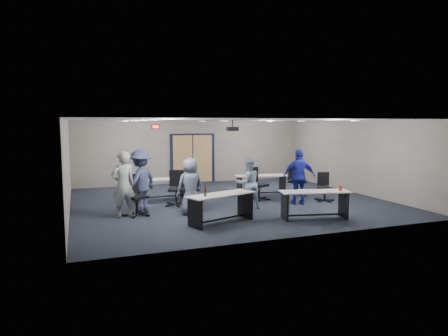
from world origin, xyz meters
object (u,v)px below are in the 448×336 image
object	(u,v)px
table_front_right	(315,200)
chair_loose_right	(325,187)
chair_back_d	(297,181)
table_back_right	(261,182)
chair_back_a	(176,188)
person_gray	(123,185)
person_back	(141,181)
chair_back_c	(259,184)
person_navy	(299,177)
person_plaid	(190,186)
person_lightblue	(248,183)
chair_loose_left	(136,195)
table_front_left	(221,203)
table_back_left	(161,185)
chair_back_b	(193,188)

from	to	relation	value
table_front_right	chair_loose_right	world-z (taller)	chair_loose_right
chair_back_d	chair_loose_right	distance (m)	1.27
table_back_right	chair_back_a	world-z (taller)	chair_back_a
person_gray	person_back	world-z (taller)	same
chair_back_c	person_navy	size ratio (longest dim) A/B	0.62
person_plaid	person_lightblue	xyz separation A→B (m)	(1.82, 0.07, -0.03)
chair_back_a	person_back	bearing A→B (deg)	-139.82
person_plaid	person_navy	distance (m)	3.65
table_back_right	chair_back_c	bearing A→B (deg)	-111.62
person_back	chair_back_a	bearing A→B (deg)	159.27
chair_back_c	person_navy	bearing A→B (deg)	-82.48
chair_loose_left	person_lightblue	distance (m)	3.31
chair_back_a	chair_loose_left	bearing A→B (deg)	-125.68
chair_back_c	chair_back_d	xyz separation A→B (m)	(1.63, 0.25, -0.01)
table_front_left	person_back	size ratio (longest dim) A/B	1.09
table_front_left	chair_back_c	size ratio (longest dim) A/B	1.82
table_back_left	chair_back_d	size ratio (longest dim) A/B	1.65
chair_back_d	person_back	distance (m)	5.73
chair_loose_left	chair_loose_right	world-z (taller)	chair_loose_left
chair_back_b	table_front_left	bearing A→B (deg)	-75.94
chair_back_b	person_plaid	world-z (taller)	person_plaid
chair_back_c	chair_back_d	world-z (taller)	chair_back_c
chair_back_d	person_gray	size ratio (longest dim) A/B	0.59
table_front_left	chair_loose_right	world-z (taller)	table_front_left
table_back_left	table_back_right	size ratio (longest dim) A/B	0.94
table_back_left	table_back_right	distance (m)	3.55
table_back_left	person_back	distance (m)	1.96
chair_back_d	person_lightblue	xyz separation A→B (m)	(-2.59, -1.46, 0.25)
chair_back_d	person_lightblue	bearing A→B (deg)	-159.06
chair_back_d	table_front_left	bearing A→B (deg)	-153.21
table_back_left	person_back	bearing A→B (deg)	-124.06
person_gray	person_navy	distance (m)	5.48
table_back_right	chair_loose_right	distance (m)	2.29
chair_back_c	person_back	size ratio (longest dim) A/B	0.60
chair_back_a	person_plaid	bearing A→B (deg)	-67.28
table_back_left	chair_loose_left	size ratio (longest dim) A/B	1.54
person_gray	person_plaid	world-z (taller)	person_gray
chair_back_b	table_front_right	bearing A→B (deg)	-37.83
table_back_left	person_plaid	xyz separation A→B (m)	(0.33, -2.53, 0.33)
table_front_right	table_front_left	bearing A→B (deg)	-177.41
chair_back_b	person_lightblue	world-z (taller)	person_lightblue
chair_back_a	chair_back_d	world-z (taller)	chair_back_a
table_front_right	chair_back_c	world-z (taller)	chair_back_c
chair_back_c	person_back	bearing A→B (deg)	155.84
chair_back_a	chair_loose_left	size ratio (longest dim) A/B	0.96
table_back_right	person_lightblue	size ratio (longest dim) A/B	1.20
chair_back_d	chair_loose_right	world-z (taller)	chair_back_d
table_front_left	person_gray	bearing A→B (deg)	127.27
table_front_left	chair_back_d	size ratio (longest dim) A/B	1.85
chair_back_d	person_back	xyz separation A→B (m)	(-5.68, -0.66, 0.38)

